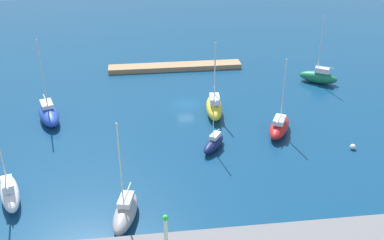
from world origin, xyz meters
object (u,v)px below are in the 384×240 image
at_px(sailboat_green_inner_mooring, 319,76).
at_px(sailboat_navy_far_south, 214,143).
at_px(pier_dock, 175,67).
at_px(sailboat_gray_by_breakwater, 125,212).
at_px(mooring_buoy_white, 353,147).
at_px(sailboat_blue_lone_north, 49,114).
at_px(sailboat_white_near_pier, 10,192).
at_px(sailboat_red_lone_south, 279,126).
at_px(sailboat_yellow_off_beacon, 214,107).
at_px(harbor_beacon, 166,229).

height_order(sailboat_green_inner_mooring, sailboat_navy_far_south, sailboat_green_inner_mooring).
xyz_separation_m(pier_dock, sailboat_green_inner_mooring, (-24.59, 9.83, 0.75)).
xyz_separation_m(sailboat_gray_by_breakwater, mooring_buoy_white, (-29.82, -10.60, -0.73)).
height_order(sailboat_blue_lone_north, sailboat_green_inner_mooring, sailboat_blue_lone_north).
height_order(sailboat_white_near_pier, sailboat_red_lone_south, sailboat_red_lone_south).
bearing_deg(sailboat_white_near_pier, sailboat_yellow_off_beacon, -72.30).
relative_size(harbor_beacon, sailboat_navy_far_south, 0.41).
relative_size(sailboat_yellow_off_beacon, mooring_buoy_white, 15.09).
relative_size(pier_dock, sailboat_gray_by_breakwater, 2.15).
height_order(sailboat_yellow_off_beacon, sailboat_blue_lone_north, sailboat_blue_lone_north).
xyz_separation_m(sailboat_yellow_off_beacon, sailboat_red_lone_south, (-8.14, 6.89, -0.22)).
xyz_separation_m(pier_dock, sailboat_blue_lone_north, (20.46, 19.00, 0.81)).
distance_m(sailboat_yellow_off_beacon, sailboat_blue_lone_north, 24.65).
xyz_separation_m(sailboat_yellow_off_beacon, sailboat_navy_far_south, (1.73, 9.96, -0.47)).
height_order(sailboat_yellow_off_beacon, sailboat_red_lone_south, sailboat_yellow_off_beacon).
xyz_separation_m(harbor_beacon, sailboat_navy_far_south, (-7.63, -18.70, -2.53)).
distance_m(harbor_beacon, sailboat_green_inner_mooring, 48.87).
bearing_deg(sailboat_gray_by_breakwater, sailboat_navy_far_south, 151.63).
height_order(sailboat_blue_lone_north, sailboat_red_lone_south, sailboat_blue_lone_north).
distance_m(sailboat_green_inner_mooring, sailboat_navy_far_south, 29.83).
bearing_deg(sailboat_gray_by_breakwater, sailboat_white_near_pier, -97.10).
relative_size(sailboat_yellow_off_beacon, sailboat_red_lone_south, 1.03).
bearing_deg(sailboat_white_near_pier, sailboat_blue_lone_north, -21.12).
bearing_deg(sailboat_yellow_off_beacon, sailboat_gray_by_breakwater, 155.89).
height_order(harbor_beacon, sailboat_navy_far_south, sailboat_navy_far_south).
height_order(sailboat_green_inner_mooring, mooring_buoy_white, sailboat_green_inner_mooring).
height_order(sailboat_blue_lone_north, mooring_buoy_white, sailboat_blue_lone_north).
xyz_separation_m(sailboat_white_near_pier, sailboat_green_inner_mooring, (-46.27, -28.24, -0.08)).
xyz_separation_m(pier_dock, sailboat_gray_by_breakwater, (9.03, 42.75, 0.65)).
height_order(sailboat_gray_by_breakwater, sailboat_navy_far_south, sailboat_gray_by_breakwater).
xyz_separation_m(sailboat_green_inner_mooring, mooring_buoy_white, (3.80, 22.32, -0.82)).
height_order(pier_dock, sailboat_blue_lone_north, sailboat_blue_lone_north).
xyz_separation_m(sailboat_blue_lone_north, sailboat_green_inner_mooring, (-45.05, -9.17, -0.07)).
distance_m(sailboat_navy_far_south, mooring_buoy_white, 18.50).
bearing_deg(sailboat_blue_lone_north, harbor_beacon, 9.21).
bearing_deg(sailboat_yellow_off_beacon, harbor_beacon, 167.78).
distance_m(sailboat_gray_by_breakwater, sailboat_green_inner_mooring, 47.05).
bearing_deg(harbor_beacon, sailboat_yellow_off_beacon, -108.08).
bearing_deg(pier_dock, harbor_beacon, 83.90).
relative_size(harbor_beacon, sailboat_blue_lone_north, 0.29).
bearing_deg(sailboat_red_lone_south, sailboat_navy_far_south, 135.43).
xyz_separation_m(sailboat_gray_by_breakwater, sailboat_red_lone_south, (-21.34, -16.01, 0.04)).
bearing_deg(sailboat_gray_by_breakwater, sailboat_red_lone_south, 140.09).
xyz_separation_m(sailboat_navy_far_south, mooring_buoy_white, (-18.35, 2.33, -0.51)).
height_order(sailboat_green_inner_mooring, sailboat_red_lone_south, sailboat_green_inner_mooring).
xyz_separation_m(pier_dock, mooring_buoy_white, (-20.79, 32.14, -0.07)).
height_order(sailboat_red_lone_south, mooring_buoy_white, sailboat_red_lone_south).
relative_size(sailboat_gray_by_breakwater, mooring_buoy_white, 15.69).
relative_size(sailboat_white_near_pier, sailboat_red_lone_south, 0.97).
distance_m(sailboat_blue_lone_north, sailboat_white_near_pier, 19.10).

